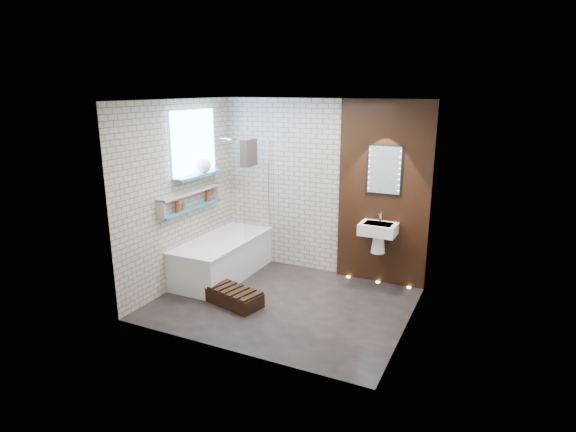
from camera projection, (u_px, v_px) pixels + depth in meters
The scene contains 15 objects.
ground at pixel (283, 303), 6.23m from camera, with size 3.20×3.20×0.00m, color black.
room_shell at pixel (283, 207), 5.88m from camera, with size 3.24×3.20×2.60m.
walnut_panel at pixel (384, 194), 6.60m from camera, with size 1.30×0.06×2.60m, color black.
clerestory_window at pixel (194, 149), 6.68m from camera, with size 0.18×1.00×0.94m.
display_niche at pixel (191, 200), 6.68m from camera, with size 0.14×1.30×0.26m.
bathtub at pixel (223, 257), 7.05m from camera, with size 0.79×1.74×0.70m.
bath_screen at pixel (257, 189), 7.03m from camera, with size 0.01×0.78×1.40m, color white.
towel at pixel (249, 153), 6.69m from camera, with size 0.11×0.30×0.39m, color #2A2321.
shower_head at pixel (233, 139), 7.07m from camera, with size 0.18×0.18×0.02m, color silver.
washbasin at pixel (378, 233), 6.56m from camera, with size 0.50×0.36×0.58m.
led_mirror at pixel (384, 170), 6.47m from camera, with size 0.50×0.02×0.70m.
walnut_step at pixel (232, 297), 6.19m from camera, with size 0.83×0.37×0.18m, color black.
niche_bottles at pixel (192, 202), 6.72m from camera, with size 0.07×0.78×0.16m.
sill_vases at pixel (204, 165), 6.82m from camera, with size 0.21×0.21×0.21m.
floor_uplights at pixel (378, 282), 6.88m from camera, with size 0.96×0.06×0.01m.
Camera 1 is at (2.52, -5.12, 2.74)m, focal length 29.44 mm.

